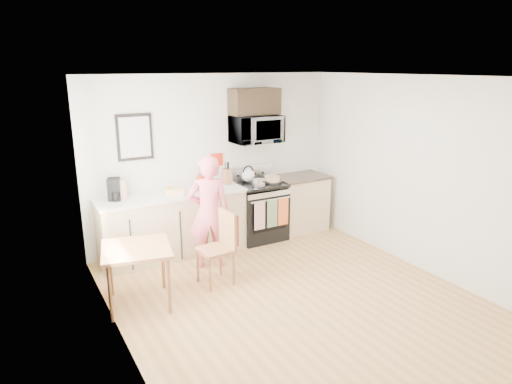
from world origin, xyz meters
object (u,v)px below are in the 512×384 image
microwave (256,129)px  person (209,212)px  cake (272,179)px  range (259,212)px  dining_table (137,254)px  chair (224,237)px

microwave → person: microwave is taller
person → cake: (1.33, 0.51, 0.19)m
range → dining_table: size_ratio=1.47×
microwave → cake: bearing=-39.6°
microwave → range: bearing=-89.9°
dining_table → range: bearing=26.7°
cake → range: bearing=162.4°
range → dining_table: (-2.28, -1.15, 0.19)m
microwave → dining_table: size_ratio=0.96×
range → person: bearing=-152.8°
microwave → cake: (0.20, -0.17, -0.79)m
chair → microwave: bearing=42.1°
range → microwave: 1.33m
range → person: size_ratio=0.74×
microwave → dining_table: 2.84m
person → dining_table: bearing=43.8°
range → chair: 1.60m
cake → chair: bearing=-142.6°
range → chair: size_ratio=1.23×
microwave → chair: 2.02m
person → chair: 0.55m
chair → cake: (1.35, 1.03, 0.36)m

